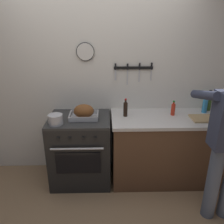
# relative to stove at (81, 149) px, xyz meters

# --- Properties ---
(wall_back) EXTENTS (6.00, 0.13, 2.60)m
(wall_back) POSITION_rel_stove_xyz_m (0.22, 0.36, 0.85)
(wall_back) COLOR white
(wall_back) RESTS_ON ground
(counter_block) EXTENTS (2.03, 0.65, 0.90)m
(counter_block) POSITION_rel_stove_xyz_m (1.43, 0.00, 0.01)
(counter_block) COLOR brown
(counter_block) RESTS_ON ground
(stove) EXTENTS (0.76, 0.67, 0.90)m
(stove) POSITION_rel_stove_xyz_m (0.00, 0.00, 0.00)
(stove) COLOR black
(stove) RESTS_ON ground
(roasting_pan) EXTENTS (0.35, 0.26, 0.18)m
(roasting_pan) POSITION_rel_stove_xyz_m (0.06, -0.02, 0.53)
(roasting_pan) COLOR #B7B7BC
(roasting_pan) RESTS_ON stove
(saucepan) EXTENTS (0.17, 0.17, 0.12)m
(saucepan) POSITION_rel_stove_xyz_m (-0.25, -0.18, 0.51)
(saucepan) COLOR #B7B7BC
(saucepan) RESTS_ON stove
(cutting_board) EXTENTS (0.36, 0.24, 0.02)m
(cutting_board) POSITION_rel_stove_xyz_m (1.56, -0.08, 0.46)
(cutting_board) COLOR tan
(cutting_board) RESTS_ON counter_block
(bottle_hot_sauce) EXTENTS (0.05, 0.05, 0.19)m
(bottle_hot_sauce) POSITION_rel_stove_xyz_m (1.19, 0.06, 0.53)
(bottle_hot_sauce) COLOR red
(bottle_hot_sauce) RESTS_ON counter_block
(bottle_olive_oil) EXTENTS (0.07, 0.07, 0.28)m
(bottle_olive_oil) POSITION_rel_stove_xyz_m (1.71, 0.23, 0.57)
(bottle_olive_oil) COLOR #385623
(bottle_olive_oil) RESTS_ON counter_block
(bottle_dish_soap) EXTENTS (0.06, 0.06, 0.22)m
(bottle_dish_soap) POSITION_rel_stove_xyz_m (1.62, 0.15, 0.54)
(bottle_dish_soap) COLOR #338CCC
(bottle_dish_soap) RESTS_ON counter_block
(bottle_soy_sauce) EXTENTS (0.05, 0.05, 0.23)m
(bottle_soy_sauce) POSITION_rel_stove_xyz_m (0.58, 0.04, 0.55)
(bottle_soy_sauce) COLOR black
(bottle_soy_sauce) RESTS_ON counter_block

